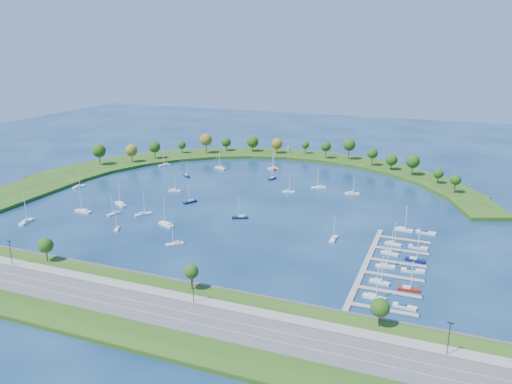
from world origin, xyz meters
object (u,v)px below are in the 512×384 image
at_px(moored_boat_8, 240,217).
at_px(moored_boat_15, 334,238).
at_px(docked_boat_5, 413,270).
at_px(docked_boat_11, 426,232).
at_px(moored_boat_16, 273,168).
at_px(moored_boat_17, 221,168).
at_px(moored_boat_11, 272,178).
at_px(moored_boat_20, 143,214).
at_px(moored_boat_12, 114,213).
at_px(docked_boat_4, 385,265).
at_px(docked_boat_7, 415,259).
at_px(moored_boat_6, 175,190).
at_px(docked_boat_6, 390,253).
at_px(moored_boat_14, 83,211).
at_px(docked_boat_3, 409,288).
at_px(harbor_tower, 289,150).
at_px(moored_boat_2, 121,204).
at_px(docked_boat_9, 418,247).
at_px(moored_boat_4, 117,228).
at_px(moored_boat_3, 352,193).
at_px(moored_boat_9, 190,201).
at_px(moored_boat_7, 187,175).
at_px(docked_boat_1, 404,306).
at_px(docked_boat_0, 374,296).
at_px(moored_boat_1, 26,221).
at_px(moored_boat_18, 274,168).
at_px(docked_boat_10, 404,229).
at_px(moored_boat_0, 175,243).
at_px(moored_boat_5, 79,186).
at_px(moored_boat_19, 166,224).
at_px(dock_system, 384,268).
at_px(moored_boat_10, 165,164).
at_px(docked_boat_8, 393,243).
at_px(docked_boat_2, 380,281).
at_px(moored_boat_21, 319,187).

xyz_separation_m(moored_boat_8, moored_boat_15, (50.29, -10.91, -0.01)).
relative_size(docked_boat_5, docked_boat_11, 1.00).
height_order(moored_boat_16, moored_boat_17, moored_boat_17).
bearing_deg(moored_boat_11, moored_boat_20, -5.93).
distance_m(moored_boat_12, docked_boat_4, 139.05).
relative_size(moored_boat_17, docked_boat_7, 1.09).
xyz_separation_m(moored_boat_6, docked_boat_6, (130.57, -47.02, 0.00)).
height_order(moored_boat_14, docked_boat_3, moored_boat_14).
height_order(harbor_tower, moored_boat_2, moored_boat_2).
bearing_deg(moored_boat_12, docked_boat_9, 111.77).
distance_m(moored_boat_4, docked_boat_7, 134.92).
bearing_deg(moored_boat_8, moored_boat_4, 13.42).
relative_size(moored_boat_15, docked_boat_9, 1.39).
xyz_separation_m(moored_boat_3, moored_boat_9, (-79.78, -48.27, -0.01)).
height_order(moored_boat_7, docked_boat_1, moored_boat_7).
height_order(moored_boat_16, docked_boat_0, moored_boat_16).
bearing_deg(moored_boat_1, docked_boat_5, -97.62).
relative_size(moored_boat_18, docked_boat_11, 1.38).
relative_size(docked_boat_3, docked_boat_10, 0.92).
relative_size(moored_boat_0, moored_boat_12, 1.09).
bearing_deg(moored_boat_2, moored_boat_7, -62.68).
height_order(moored_boat_5, moored_boat_7, moored_boat_5).
xyz_separation_m(moored_boat_11, docked_boat_9, (96.62, -83.11, -0.26)).
bearing_deg(moored_boat_12, moored_boat_19, 99.95).
height_order(moored_boat_5, docked_boat_5, moored_boat_5).
bearing_deg(dock_system, moored_boat_10, 145.87).
bearing_deg(moored_boat_17, docked_boat_8, 160.80).
bearing_deg(moored_boat_20, docked_boat_6, -55.95).
bearing_deg(docked_boat_10, moored_boat_8, -166.47).
bearing_deg(docked_boat_2, docked_boat_11, 85.86).
bearing_deg(docked_boat_11, docked_boat_2, -97.51).
distance_m(moored_boat_7, moored_boat_14, 84.71).
bearing_deg(docked_boat_6, moored_boat_0, -156.09).
distance_m(moored_boat_9, moored_boat_21, 79.20).
relative_size(moored_boat_17, docked_boat_10, 1.02).
distance_m(moored_boat_19, docked_boat_7, 115.22).
xyz_separation_m(moored_boat_10, docked_boat_6, (169.99, -100.61, -0.03)).
distance_m(harbor_tower, docked_boat_11, 175.05).
distance_m(moored_boat_18, docked_boat_8, 143.67).
distance_m(moored_boat_7, moored_boat_9, 56.50).
height_order(moored_boat_16, docked_boat_5, moored_boat_16).
relative_size(docked_boat_9, docked_boat_11, 0.92).
bearing_deg(moored_boat_14, moored_boat_7, -98.47).
relative_size(docked_boat_1, docked_boat_4, 0.72).
height_order(dock_system, moored_boat_18, moored_boat_18).
bearing_deg(docked_boat_7, docked_boat_10, 113.02).
xyz_separation_m(moored_boat_16, docked_boat_8, (94.07, -107.51, -0.03)).
bearing_deg(moored_boat_5, moored_boat_21, -51.65).
relative_size(moored_boat_2, docked_boat_8, 1.36).
xyz_separation_m(moored_boat_21, docked_boat_6, (52.87, -84.59, -0.06)).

